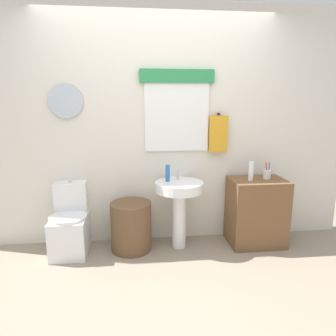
# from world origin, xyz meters

# --- Properties ---
(ground_plane) EXTENTS (8.00, 8.00, 0.00)m
(ground_plane) POSITION_xyz_m (0.00, 0.00, 0.00)
(ground_plane) COLOR gray
(back_wall) EXTENTS (4.40, 0.18, 2.60)m
(back_wall) POSITION_xyz_m (0.00, 1.15, 1.30)
(back_wall) COLOR silver
(back_wall) RESTS_ON ground_plane
(toilet) EXTENTS (0.38, 0.51, 0.75)m
(toilet) POSITION_xyz_m (-0.96, 0.88, 0.29)
(toilet) COLOR white
(toilet) RESTS_ON ground_plane
(laundry_hamper) EXTENTS (0.44, 0.44, 0.53)m
(laundry_hamper) POSITION_xyz_m (-0.31, 0.85, 0.26)
(laundry_hamper) COLOR brown
(laundry_hamper) RESTS_ON ground_plane
(pedestal_sink) EXTENTS (0.52, 0.52, 0.74)m
(pedestal_sink) POSITION_xyz_m (0.21, 0.85, 0.56)
(pedestal_sink) COLOR white
(pedestal_sink) RESTS_ON ground_plane
(faucet) EXTENTS (0.03, 0.03, 0.10)m
(faucet) POSITION_xyz_m (0.21, 0.97, 0.79)
(faucet) COLOR silver
(faucet) RESTS_ON pedestal_sink
(wooden_cabinet) EXTENTS (0.60, 0.44, 0.75)m
(wooden_cabinet) POSITION_xyz_m (1.08, 0.85, 0.37)
(wooden_cabinet) COLOR brown
(wooden_cabinet) RESTS_ON ground_plane
(soap_bottle) EXTENTS (0.05, 0.05, 0.18)m
(soap_bottle) POSITION_xyz_m (0.09, 0.90, 0.83)
(soap_bottle) COLOR #2D6BB7
(soap_bottle) RESTS_ON pedestal_sink
(lotion_bottle) EXTENTS (0.05, 0.05, 0.21)m
(lotion_bottle) POSITION_xyz_m (0.97, 0.81, 0.85)
(lotion_bottle) COLOR white
(lotion_bottle) RESTS_ON wooden_cabinet
(toothbrush_cup) EXTENTS (0.08, 0.08, 0.19)m
(toothbrush_cup) POSITION_xyz_m (1.18, 0.87, 0.80)
(toothbrush_cup) COLOR silver
(toothbrush_cup) RESTS_ON wooden_cabinet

